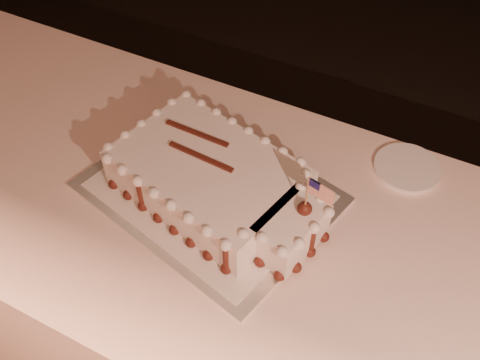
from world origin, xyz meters
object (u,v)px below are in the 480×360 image
at_px(cake_board, 209,192).
at_px(sheet_cake, 218,183).
at_px(side_plate, 407,168).
at_px(banquet_table, 257,307).

height_order(cake_board, sheet_cake, sheet_cake).
distance_m(cake_board, side_plate, 0.48).
bearing_deg(banquet_table, sheet_cake, 168.99).
relative_size(sheet_cake, side_plate, 3.34).
bearing_deg(banquet_table, cake_board, 168.54).
bearing_deg(cake_board, sheet_cake, 0.25).
relative_size(banquet_table, side_plate, 15.09).
distance_m(banquet_table, side_plate, 0.55).
relative_size(cake_board, side_plate, 3.38).
height_order(cake_board, side_plate, side_plate).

